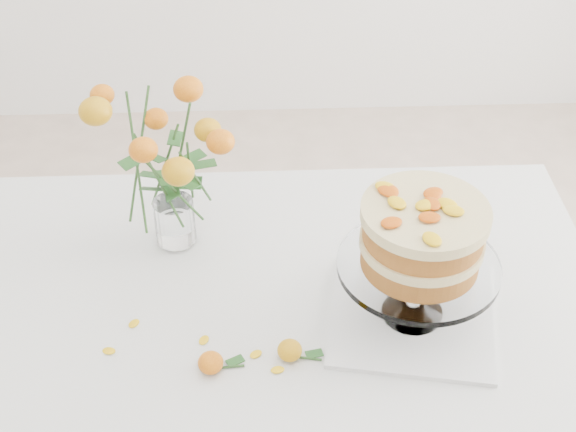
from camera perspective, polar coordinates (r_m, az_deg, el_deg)
name	(u,v)px	position (r m, az deg, el deg)	size (l,w,h in m)	color
table	(266,330)	(1.70, -1.60, -8.11)	(1.43, 0.93, 0.76)	tan
napkin	(412,315)	(1.63, 8.78, -6.97)	(0.32, 0.32, 0.01)	silver
cake_stand	(422,242)	(1.50, 9.48, -1.86)	(0.31, 0.31, 0.28)	white
rose_vase	(166,144)	(1.64, -8.66, 5.05)	(0.35, 0.35, 0.44)	white
loose_rose_near	(290,350)	(1.53, 0.14, -9.53)	(0.08, 0.05, 0.04)	#D09412
loose_rose_far	(211,363)	(1.51, -5.51, -10.35)	(0.09, 0.05, 0.04)	#C45309
stray_petal_a	(204,340)	(1.58, -6.00, -8.78)	(0.03, 0.02, 0.00)	yellow
stray_petal_b	(256,354)	(1.54, -2.30, -9.80)	(0.03, 0.02, 0.00)	yellow
stray_petal_c	(278,370)	(1.52, -0.75, -10.89)	(0.03, 0.02, 0.00)	yellow
stray_petal_d	(134,324)	(1.63, -10.90, -7.52)	(0.03, 0.02, 0.00)	yellow
stray_petal_e	(109,351)	(1.59, -12.62, -9.35)	(0.03, 0.02, 0.00)	yellow
stray_petal_f	(418,326)	(1.61, 9.22, -7.73)	(0.03, 0.02, 0.00)	yellow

